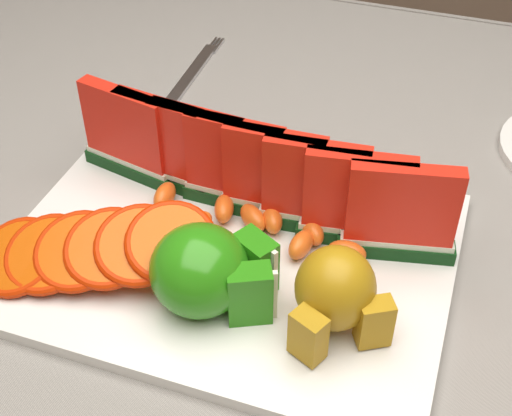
# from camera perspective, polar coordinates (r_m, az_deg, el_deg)

# --- Properties ---
(table) EXTENTS (1.40, 0.90, 0.75)m
(table) POSITION_cam_1_polar(r_m,az_deg,el_deg) (0.77, 3.41, -7.40)
(table) COLOR #4C2C20
(table) RESTS_ON ground
(tablecloth) EXTENTS (1.53, 1.03, 0.20)m
(tablecloth) POSITION_cam_1_polar(r_m,az_deg,el_deg) (0.72, 3.61, -4.08)
(tablecloth) COLOR gray
(tablecloth) RESTS_ON table
(platter) EXTENTS (0.40, 0.30, 0.01)m
(platter) POSITION_cam_1_polar(r_m,az_deg,el_deg) (0.66, -2.12, -3.66)
(platter) COLOR silver
(platter) RESTS_ON tablecloth
(apple_cluster) EXTENTS (0.11, 0.09, 0.08)m
(apple_cluster) POSITION_cam_1_polar(r_m,az_deg,el_deg) (0.59, -3.80, -5.12)
(apple_cluster) COLOR #387B18
(apple_cluster) RESTS_ON platter
(pear_cluster) EXTENTS (0.09, 0.09, 0.07)m
(pear_cluster) POSITION_cam_1_polar(r_m,az_deg,el_deg) (0.57, 6.42, -6.78)
(pear_cluster) COLOR #B17104
(pear_cluster) RESTS_ON platter
(fork) EXTENTS (0.02, 0.20, 0.00)m
(fork) POSITION_cam_1_polar(r_m,az_deg,el_deg) (0.93, -5.17, 10.63)
(fork) COLOR silver
(fork) RESTS_ON tablecloth
(watermelon_row) EXTENTS (0.39, 0.07, 0.10)m
(watermelon_row) POSITION_cam_1_polar(r_m,az_deg,el_deg) (0.66, -0.14, 2.85)
(watermelon_row) COLOR #0B370B
(watermelon_row) RESTS_ON platter
(orange_fan_front) EXTENTS (0.23, 0.14, 0.06)m
(orange_fan_front) POSITION_cam_1_polar(r_m,az_deg,el_deg) (0.63, -12.88, -3.24)
(orange_fan_front) COLOR #DB520E
(orange_fan_front) RESTS_ON platter
(orange_fan_back) EXTENTS (0.23, 0.09, 0.04)m
(orange_fan_back) POSITION_cam_1_polar(r_m,az_deg,el_deg) (0.74, -2.25, 4.50)
(orange_fan_back) COLOR #DB520E
(orange_fan_back) RESTS_ON platter
(tangerine_segments) EXTENTS (0.21, 0.07, 0.02)m
(tangerine_segments) POSITION_cam_1_polar(r_m,az_deg,el_deg) (0.66, -0.59, -1.21)
(tangerine_segments) COLOR #D44708
(tangerine_segments) RESTS_ON platter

